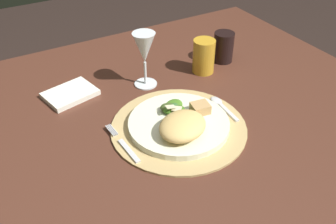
# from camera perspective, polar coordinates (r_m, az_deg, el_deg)

# --- Properties ---
(dining_table) EXTENTS (1.30, 1.04, 0.70)m
(dining_table) POSITION_cam_1_polar(r_m,az_deg,el_deg) (1.09, -0.60, -6.28)
(dining_table) COLOR #4E291D
(dining_table) RESTS_ON ground
(placemat) EXTENTS (0.34, 0.34, 0.01)m
(placemat) POSITION_cam_1_polar(r_m,az_deg,el_deg) (0.94, 1.51, -2.41)
(placemat) COLOR tan
(placemat) RESTS_ON dining_table
(dinner_plate) EXTENTS (0.26, 0.26, 0.02)m
(dinner_plate) POSITION_cam_1_polar(r_m,az_deg,el_deg) (0.93, 1.52, -1.86)
(dinner_plate) COLOR #E8E9CA
(dinner_plate) RESTS_ON placemat
(pasta_serving) EXTENTS (0.16, 0.15, 0.04)m
(pasta_serving) POSITION_cam_1_polar(r_m,az_deg,el_deg) (0.88, 2.24, -2.13)
(pasta_serving) COLOR #E9BD6D
(pasta_serving) RESTS_ON dinner_plate
(salad_greens) EXTENTS (0.09, 0.09, 0.03)m
(salad_greens) POSITION_cam_1_polar(r_m,az_deg,el_deg) (0.96, 0.70, 0.58)
(salad_greens) COLOR #3A661D
(salad_greens) RESTS_ON dinner_plate
(bread_piece) EXTENTS (0.05, 0.05, 0.02)m
(bread_piece) POSITION_cam_1_polar(r_m,az_deg,el_deg) (0.96, 4.96, 0.59)
(bread_piece) COLOR tan
(bread_piece) RESTS_ON dinner_plate
(fork) EXTENTS (0.02, 0.16, 0.00)m
(fork) POSITION_cam_1_polar(r_m,az_deg,el_deg) (0.89, -6.82, -4.98)
(fork) COLOR silver
(fork) RESTS_ON placemat
(spoon) EXTENTS (0.03, 0.12, 0.01)m
(spoon) POSITION_cam_1_polar(r_m,az_deg,el_deg) (1.02, 8.02, 1.19)
(spoon) COLOR silver
(spoon) RESTS_ON placemat
(napkin) EXTENTS (0.16, 0.13, 0.01)m
(napkin) POSITION_cam_1_polar(r_m,az_deg,el_deg) (1.09, -14.78, 2.71)
(napkin) COLOR white
(napkin) RESTS_ON dining_table
(wine_glass) EXTENTS (0.07, 0.07, 0.16)m
(wine_glass) POSITION_cam_1_polar(r_m,az_deg,el_deg) (1.06, -3.66, 9.48)
(wine_glass) COLOR silver
(wine_glass) RESTS_ON dining_table
(amber_tumbler) EXTENTS (0.07, 0.07, 0.11)m
(amber_tumbler) POSITION_cam_1_polar(r_m,az_deg,el_deg) (1.16, 5.50, 8.52)
(amber_tumbler) COLOR gold
(amber_tumbler) RESTS_ON dining_table
(dark_tumbler) EXTENTS (0.07, 0.07, 0.10)m
(dark_tumbler) POSITION_cam_1_polar(r_m,az_deg,el_deg) (1.23, 8.50, 9.83)
(dark_tumbler) COLOR black
(dark_tumbler) RESTS_ON dining_table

